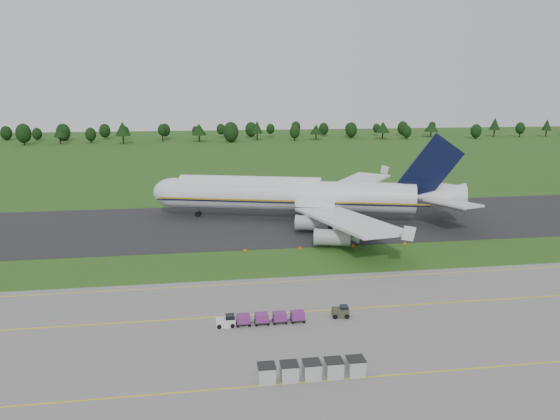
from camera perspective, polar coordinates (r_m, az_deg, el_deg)
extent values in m
plane|color=#254D17|center=(95.68, -3.03, -5.60)|extent=(600.00, 600.00, 0.00)
cube|color=slate|center=(64.51, 0.11, -15.03)|extent=(300.00, 52.00, 0.06)
cube|color=black|center=(122.47, -4.35, -1.49)|extent=(300.00, 40.00, 0.08)
cube|color=yellow|center=(75.21, -1.32, -10.79)|extent=(300.00, 0.25, 0.01)
cube|color=yellow|center=(59.32, 1.05, -17.67)|extent=(300.00, 0.20, 0.01)
cube|color=yellow|center=(86.27, -2.36, -7.63)|extent=(120.00, 0.20, 0.01)
cylinder|color=black|center=(319.11, -25.16, 6.52)|extent=(0.70, 0.70, 4.06)
sphere|color=#183312|center=(318.77, -25.23, 7.26)|extent=(7.88, 7.88, 7.88)
cylinder|color=black|center=(317.51, -21.97, 6.75)|extent=(0.70, 0.70, 3.75)
cone|color=#183312|center=(317.09, -22.05, 7.68)|extent=(6.48, 6.48, 6.67)
cylinder|color=black|center=(318.39, -19.13, 6.92)|extent=(0.70, 0.70, 3.05)
sphere|color=#183312|center=(318.12, -19.18, 7.48)|extent=(5.78, 5.78, 5.78)
cylinder|color=black|center=(308.51, -16.06, 7.07)|extent=(0.70, 0.70, 4.23)
cone|color=#183312|center=(308.03, -16.13, 8.15)|extent=(8.42, 8.42, 7.52)
cylinder|color=black|center=(315.20, -12.17, 7.39)|extent=(0.70, 0.70, 4.29)
sphere|color=#183312|center=(314.84, -12.21, 8.19)|extent=(5.01, 5.01, 5.01)
cylinder|color=black|center=(311.08, -8.43, 7.41)|extent=(0.70, 0.70, 3.62)
cone|color=#183312|center=(310.67, -8.46, 8.33)|extent=(8.42, 8.42, 6.44)
cylinder|color=black|center=(306.52, -5.14, 7.42)|extent=(0.70, 0.70, 3.69)
sphere|color=#183312|center=(306.20, -5.16, 8.13)|extent=(8.52, 8.52, 8.52)
cylinder|color=black|center=(316.17, -2.41, 7.65)|extent=(0.70, 0.70, 4.00)
cone|color=#183312|center=(315.72, -2.41, 8.66)|extent=(6.46, 6.46, 7.11)
cylinder|color=black|center=(313.13, 1.55, 7.54)|extent=(0.70, 0.70, 3.27)
sphere|color=#183312|center=(312.85, 1.55, 8.16)|extent=(5.78, 5.78, 5.78)
cylinder|color=black|center=(321.45, 3.78, 7.64)|extent=(0.70, 0.70, 3.13)
cone|color=#183312|center=(321.09, 3.79, 8.41)|extent=(7.37, 7.37, 5.56)
cylinder|color=black|center=(331.79, 7.44, 7.74)|extent=(0.70, 0.70, 3.29)
sphere|color=#183312|center=(331.51, 7.46, 8.32)|extent=(6.89, 6.89, 6.89)
cylinder|color=black|center=(329.38, 10.67, 7.62)|extent=(0.70, 0.70, 3.68)
cone|color=#183312|center=(328.98, 10.70, 8.51)|extent=(8.15, 8.15, 6.54)
cylinder|color=black|center=(332.04, 13.07, 7.49)|extent=(0.70, 0.70, 2.90)
sphere|color=#183312|center=(331.80, 13.10, 8.00)|extent=(5.63, 5.63, 5.63)
cylinder|color=black|center=(349.97, 15.49, 7.64)|extent=(0.70, 0.70, 3.25)
cone|color=#183312|center=(349.63, 15.54, 8.37)|extent=(8.88, 8.88, 5.78)
cylinder|color=black|center=(345.18, 19.77, 7.27)|extent=(0.70, 0.70, 3.00)
sphere|color=#183312|center=(344.94, 19.80, 7.78)|extent=(6.28, 6.28, 6.28)
cylinder|color=black|center=(362.93, 21.46, 7.47)|extent=(0.70, 0.70, 4.20)
cone|color=#183312|center=(362.53, 21.54, 8.38)|extent=(6.61, 6.61, 7.47)
cylinder|color=black|center=(365.50, 23.76, 7.26)|extent=(0.70, 0.70, 3.63)
sphere|color=#183312|center=(365.23, 23.81, 7.84)|extent=(5.54, 5.54, 5.54)
cylinder|color=black|center=(376.02, 26.04, 7.19)|extent=(0.70, 0.70, 3.87)
cone|color=#183312|center=(375.65, 26.12, 8.00)|extent=(5.72, 5.72, 6.87)
cylinder|color=silver|center=(125.63, 1.17, 1.51)|extent=(55.77, 22.29, 6.96)
cylinder|color=silver|center=(126.72, -3.18, 2.35)|extent=(33.07, 14.36, 5.43)
sphere|color=silver|center=(131.61, -11.06, 1.79)|extent=(6.96, 6.96, 6.96)
cone|color=silver|center=(126.39, 16.37, 1.28)|extent=(12.05, 9.31, 6.61)
cube|color=gold|center=(122.34, 0.99, 0.93)|extent=(59.41, 17.28, 0.34)
cube|color=silver|center=(107.08, 7.01, -1.04)|extent=(15.13, 34.02, 0.53)
cube|color=silver|center=(143.21, 7.16, 2.46)|extent=(29.22, 30.84, 0.53)
cylinder|color=#999CA1|center=(114.02, 3.36, -1.37)|extent=(7.36, 4.85, 3.09)
cylinder|color=#999CA1|center=(103.53, 5.51, -2.87)|extent=(7.36, 4.85, 3.09)
cylinder|color=#999CA1|center=(137.71, 4.10, 1.09)|extent=(7.36, 4.85, 3.09)
cylinder|color=#999CA1|center=(147.95, 6.15, 1.86)|extent=(7.36, 4.85, 3.09)
cube|color=black|center=(124.96, 15.47, 4.24)|extent=(13.68, 4.43, 15.52)
cube|color=silver|center=(119.58, 17.58, 0.71)|extent=(8.54, 13.54, 0.43)
cube|color=silver|center=(133.60, 16.53, 2.00)|extent=(12.90, 12.34, 0.43)
cylinder|color=slate|center=(130.83, -8.56, -0.21)|extent=(0.35, 0.35, 2.13)
cylinder|color=black|center=(130.93, -8.55, -0.39)|extent=(1.45, 1.19, 1.26)
cylinder|color=slate|center=(121.89, 3.64, -1.05)|extent=(0.35, 0.35, 2.13)
cylinder|color=black|center=(122.00, 3.64, -1.25)|extent=(1.45, 1.19, 1.26)
cylinder|color=slate|center=(130.34, 3.90, -0.14)|extent=(0.35, 0.35, 2.13)
cylinder|color=black|center=(130.44, 3.90, -0.33)|extent=(1.45, 1.19, 1.26)
cube|color=silver|center=(71.75, -5.70, -11.61)|extent=(2.47, 1.33, 1.04)
cylinder|color=black|center=(71.21, -6.37, -12.03)|extent=(0.57, 0.21, 0.57)
cube|color=black|center=(71.96, -3.85, -11.66)|extent=(1.90, 1.42, 0.11)
cube|color=#652469|center=(71.72, -3.86, -11.25)|extent=(1.71, 1.33, 1.04)
cylinder|color=black|center=(71.37, -4.42, -12.03)|extent=(0.32, 0.14, 0.32)
cube|color=black|center=(72.17, -1.93, -11.56)|extent=(1.90, 1.42, 0.11)
cube|color=#652469|center=(71.93, -1.94, -11.15)|extent=(1.71, 1.33, 1.04)
cylinder|color=black|center=(71.56, -2.49, -11.94)|extent=(0.32, 0.14, 0.32)
cube|color=black|center=(72.46, -0.03, -11.45)|extent=(1.90, 1.42, 0.11)
cube|color=#652469|center=(72.22, -0.03, -11.04)|extent=(1.71, 1.33, 1.04)
cylinder|color=black|center=(71.83, -0.56, -11.83)|extent=(0.32, 0.14, 0.32)
cube|color=black|center=(72.82, 1.85, -11.33)|extent=(1.90, 1.42, 0.11)
cube|color=#652469|center=(72.59, 1.85, -10.92)|extent=(1.71, 1.33, 1.04)
cylinder|color=black|center=(72.17, 1.34, -11.71)|extent=(0.32, 0.14, 0.32)
cylinder|color=black|center=(71.85, -5.70, -11.78)|extent=(0.57, 0.21, 0.57)
cube|color=#353827|center=(74.49, 6.34, -10.60)|extent=(2.38, 1.60, 1.23)
cylinder|color=black|center=(73.83, 5.87, -11.06)|extent=(0.62, 0.22, 0.62)
cylinder|color=black|center=(75.40, 6.78, -10.56)|extent=(0.62, 0.22, 0.62)
cube|color=#A7A7A7|center=(59.26, -1.42, -16.73)|extent=(1.77, 1.77, 1.77)
cube|color=black|center=(58.80, -1.42, -15.94)|extent=(1.88, 1.88, 0.09)
cube|color=#A7A7A7|center=(59.56, 0.97, -16.56)|extent=(1.77, 1.77, 1.77)
cube|color=black|center=(59.11, 0.98, -15.78)|extent=(1.88, 1.88, 0.09)
cube|color=#A7A7A7|center=(59.97, 3.33, -16.37)|extent=(1.77, 1.77, 1.77)
cube|color=black|center=(59.52, 3.34, -15.59)|extent=(1.88, 1.88, 0.09)
cube|color=#A7A7A7|center=(60.46, 5.65, -16.15)|extent=(1.77, 1.77, 1.77)
cube|color=black|center=(60.02, 5.67, -15.37)|extent=(1.88, 1.88, 0.09)
cube|color=#A7A7A7|center=(61.05, 7.92, -15.91)|extent=(1.77, 1.77, 1.77)
cube|color=black|center=(60.61, 7.94, -15.14)|extent=(1.88, 1.88, 0.09)
cube|color=#E85607|center=(101.91, -3.67, -4.27)|extent=(0.50, 0.12, 0.60)
cube|color=black|center=(101.99, -3.67, -4.42)|extent=(0.30, 0.30, 0.04)
cube|color=#E85607|center=(103.28, 2.09, -4.02)|extent=(0.50, 0.12, 0.60)
cube|color=black|center=(103.36, 2.09, -4.17)|extent=(0.30, 0.30, 0.04)
cube|color=#E85607|center=(105.65, 7.64, -3.74)|extent=(0.50, 0.12, 0.60)
cube|color=black|center=(105.73, 7.64, -3.89)|extent=(0.30, 0.30, 0.04)
cube|color=#E85607|center=(108.97, 12.90, -3.45)|extent=(0.50, 0.12, 0.60)
cube|color=black|center=(109.04, 12.90, -3.59)|extent=(0.30, 0.30, 0.04)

